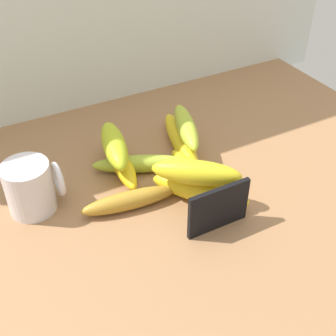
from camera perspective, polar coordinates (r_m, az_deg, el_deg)
counter_top at (r=80.30cm, az=0.60°, el=-4.59°), size 110.00×76.00×3.00cm
chalkboard_sign at (r=71.76cm, az=6.48°, el=-5.37°), size 11.00×1.80×8.40cm
coffee_mug at (r=77.78cm, az=-17.28°, el=-2.38°), size 9.53×8.03×9.23cm
banana_0 at (r=90.09cm, az=1.65°, el=3.61°), size 8.33×20.51×3.90cm
banana_1 at (r=77.68cm, az=4.10°, el=-2.89°), size 14.65×16.31×4.23cm
banana_2 at (r=84.21cm, az=-3.53°, el=0.55°), size 18.27×10.55×3.44cm
banana_3 at (r=81.31cm, az=3.95°, el=-1.08°), size 4.20×18.51×3.39cm
banana_4 at (r=85.14cm, az=-6.13°, el=0.98°), size 6.19×18.29×3.72cm
banana_5 at (r=76.48cm, az=-4.98°, el=-4.18°), size 17.30×5.42×3.34cm
banana_6 at (r=74.58cm, az=3.69°, el=-0.60°), size 14.85×12.87×4.37cm
banana_7 at (r=82.44cm, az=-6.96°, el=2.95°), size 7.27×15.58×4.28cm
banana_8 at (r=87.47cm, az=2.35°, el=5.37°), size 8.41×16.52×3.58cm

